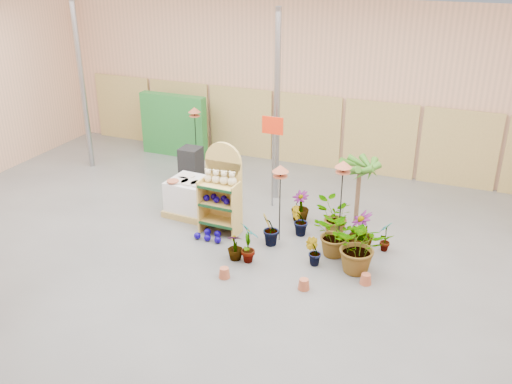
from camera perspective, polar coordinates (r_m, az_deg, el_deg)
room at (r=11.03m, az=-2.62°, el=4.86°), size 15.20×12.10×4.70m
display_shelf at (r=12.13m, az=-3.39°, el=0.03°), size 0.85×0.55×1.99m
teddy_bears at (r=11.90m, az=-3.51°, el=1.39°), size 0.74×0.19×0.31m
gazing_balls_shelf at (r=12.09m, az=-3.60°, el=-0.71°), size 0.73×0.25×0.14m
gazing_balls_floor at (r=12.13m, az=-4.67°, el=-4.39°), size 0.63×0.39×0.15m
pallet_stack at (r=13.11m, az=-6.28°, el=-0.54°), size 1.23×1.05×0.87m
charcoal_planters at (r=14.68m, az=-6.50°, el=2.56°), size 0.50×0.50×1.00m
trellis_stock at (r=16.75m, az=-8.22°, el=6.63°), size 2.00×0.30×1.80m
offer_sign at (r=13.01m, az=1.68°, el=4.88°), size 0.50×0.08×2.20m
bird_table_front at (r=11.44m, az=2.46°, el=2.12°), size 0.34×0.34×1.70m
bird_table_right at (r=11.35m, az=8.72°, el=2.48°), size 0.34×0.34×1.85m
bird_table_back at (r=15.48m, az=-6.17°, el=7.98°), size 0.34×0.34×1.72m
palm at (r=12.49m, az=10.35°, el=2.59°), size 0.70×0.70×1.60m
potted_plant_0 at (r=11.09m, az=-0.76°, el=-5.05°), size 0.54×0.56×0.88m
potted_plant_1 at (r=11.71m, az=1.42°, el=-3.76°), size 0.35×0.43×0.75m
potted_plant_2 at (r=11.42m, az=8.07°, el=-4.19°), size 1.03×0.96×0.95m
potted_plant_3 at (r=11.60m, az=10.45°, el=-4.02°), size 0.69×0.69×0.91m
potted_plant_4 at (r=11.85m, az=12.83°, el=-4.28°), size 0.33×0.40×0.67m
potted_plant_5 at (r=12.16m, az=4.35°, el=-2.91°), size 0.47×0.47×0.68m
potted_plant_6 at (r=12.22m, az=7.81°, el=-2.52°), size 0.96×0.92×0.83m
potted_plant_7 at (r=11.28m, az=-2.10°, el=-5.49°), size 0.39×0.39×0.55m
potted_plant_9 at (r=11.14m, az=5.75°, el=-5.97°), size 0.32×0.26×0.56m
potted_plant_10 at (r=10.92m, az=10.35°, el=-5.32°), size 1.00×0.87×1.10m
potted_plant_11 at (r=12.77m, az=4.44°, el=-1.45°), size 0.52×0.52×0.71m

